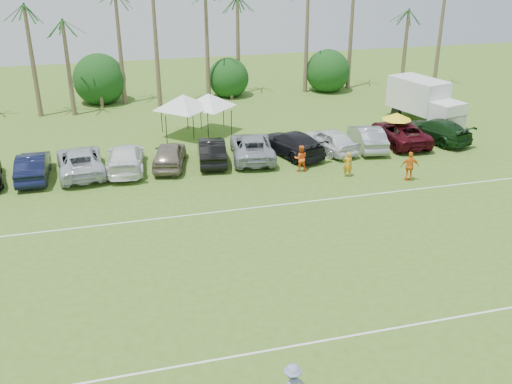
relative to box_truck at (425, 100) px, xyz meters
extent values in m
plane|color=#43671F|center=(-19.76, -26.62, -1.84)|extent=(120.00, 120.00, 0.00)
cube|color=white|center=(-19.76, -24.62, -1.83)|extent=(80.00, 0.10, 0.01)
cube|color=white|center=(-19.76, -12.62, -1.83)|extent=(80.00, 0.10, 0.01)
cone|color=brown|center=(-31.76, 11.38, 3.16)|extent=(0.44, 0.44, 10.00)
cone|color=brown|center=(-27.76, 11.38, 3.66)|extent=(0.44, 0.44, 11.00)
cone|color=brown|center=(-23.76, 11.38, 2.16)|extent=(0.44, 0.44, 8.00)
cone|color=brown|center=(-19.76, 11.38, 2.66)|extent=(0.44, 0.44, 9.00)
cone|color=brown|center=(-15.76, 11.38, 3.16)|extent=(0.44, 0.44, 10.00)
cone|color=brown|center=(-11.76, 11.38, 3.66)|extent=(0.44, 0.44, 11.00)
cone|color=brown|center=(-6.76, 11.38, 2.16)|extent=(0.44, 0.44, 8.00)
cone|color=brown|center=(-1.76, 11.38, 2.66)|extent=(0.44, 0.44, 9.00)
cone|color=brown|center=(3.24, 11.38, 3.16)|extent=(0.44, 0.44, 10.00)
cone|color=brown|center=(7.24, 11.38, 3.66)|extent=(0.44, 0.44, 11.00)
cylinder|color=brown|center=(-25.76, 12.38, -1.14)|extent=(0.30, 0.30, 1.40)
sphere|color=#0F3913|center=(-25.76, 12.38, -0.04)|extent=(4.00, 4.00, 4.00)
cylinder|color=brown|center=(-13.76, 12.38, -1.14)|extent=(0.30, 0.30, 1.40)
sphere|color=#0F3913|center=(-13.76, 12.38, -0.04)|extent=(4.00, 4.00, 4.00)
cylinder|color=brown|center=(-3.76, 12.38, -1.14)|extent=(0.30, 0.30, 1.40)
sphere|color=#0F3913|center=(-3.76, 12.38, -0.04)|extent=(4.00, 4.00, 4.00)
imported|color=orange|center=(-10.94, -9.62, -1.01)|extent=(0.71, 0.59, 1.66)
imported|color=orange|center=(-13.51, -7.92, -0.96)|extent=(0.97, 0.83, 1.76)
imported|color=orange|center=(-7.47, -11.25, -0.88)|extent=(1.20, 0.75, 1.91)
cube|color=silver|center=(-0.22, 0.81, 0.30)|extent=(3.77, 5.31, 2.60)
cube|color=silver|center=(0.65, -2.41, -0.74)|extent=(2.80, 2.44, 2.19)
cube|color=black|center=(0.86, -3.16, -1.06)|extent=(2.39, 0.93, 1.04)
cube|color=#E5590C|center=(1.05, 1.15, -0.17)|extent=(0.46, 1.61, 0.94)
cylinder|color=black|center=(-0.41, -2.48, -1.37)|extent=(0.55, 0.99, 0.94)
cylinder|color=black|center=(1.60, -1.94, -1.37)|extent=(0.55, 0.99, 0.94)
cylinder|color=black|center=(-1.55, 1.74, -1.37)|extent=(0.55, 0.99, 0.94)
cylinder|color=black|center=(0.46, 2.29, -1.37)|extent=(0.55, 0.99, 0.94)
cylinder|color=black|center=(-21.31, -0.37, -0.74)|extent=(0.06, 0.06, 2.20)
cylinder|color=black|center=(-18.21, -0.37, -0.74)|extent=(0.06, 0.06, 2.20)
cylinder|color=black|center=(-21.31, 2.73, -0.74)|extent=(0.06, 0.06, 2.20)
cylinder|color=black|center=(-18.21, 2.73, -0.74)|extent=(0.06, 0.06, 2.20)
pyramid|color=silver|center=(-19.76, 1.18, 1.46)|extent=(4.76, 4.76, 1.10)
cylinder|color=black|center=(-19.22, 0.19, -0.79)|extent=(0.06, 0.06, 2.09)
cylinder|color=black|center=(-16.29, 0.19, -0.79)|extent=(0.06, 0.06, 2.09)
cylinder|color=black|center=(-19.22, 3.13, -0.79)|extent=(0.06, 0.06, 2.09)
cylinder|color=black|center=(-16.29, 3.13, -0.79)|extent=(0.06, 0.06, 2.09)
pyramid|color=white|center=(-17.75, 1.66, 1.30)|extent=(4.51, 4.51, 1.04)
cylinder|color=black|center=(-5.09, -4.75, -0.74)|extent=(0.05, 0.05, 2.19)
cone|color=yellow|center=(-5.09, -4.75, 0.35)|extent=(2.19, 2.19, 0.50)
imported|color=black|center=(-30.23, -4.82, -1.00)|extent=(1.81, 5.09, 1.67)
imported|color=silver|center=(-27.37, -4.62, -1.00)|extent=(3.27, 6.23, 1.67)
imported|color=white|center=(-24.52, -4.78, -1.00)|extent=(2.85, 5.95, 1.67)
imported|color=#7A6D5E|center=(-21.66, -4.91, -1.00)|extent=(3.01, 5.22, 1.67)
imported|color=black|center=(-18.81, -4.81, -1.00)|extent=(2.39, 5.26, 1.67)
imported|color=#949AA3|center=(-15.96, -4.75, -1.00)|extent=(3.67, 6.37, 1.67)
imported|color=black|center=(-13.10, -4.78, -1.00)|extent=(4.00, 6.20, 1.67)
imported|color=white|center=(-10.25, -4.83, -1.00)|extent=(3.12, 5.24, 1.67)
imported|color=gray|center=(-7.39, -4.90, -1.00)|extent=(2.54, 5.29, 1.67)
imported|color=#440A13|center=(-4.54, -4.50, -1.00)|extent=(3.09, 6.16, 1.67)
imported|color=black|center=(-1.69, -4.64, -1.00)|extent=(3.93, 6.20, 1.67)
camera|label=1|loc=(-25.29, -40.75, 11.96)|focal=40.00mm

